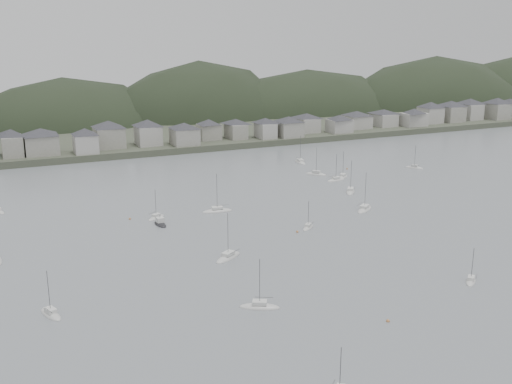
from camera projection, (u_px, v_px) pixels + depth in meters
name	position (u px, v px, depth m)	size (l,w,h in m)	color
ground	(412.00, 310.00, 116.65)	(900.00, 900.00, 0.00)	slate
far_shore_land	(114.00, 118.00, 375.51)	(900.00, 250.00, 3.00)	#383D2D
forested_ridge	(131.00, 144.00, 358.26)	(851.55, 103.94, 102.57)	black
waterfront_town	(258.00, 126.00, 295.81)	(451.48, 28.46, 12.92)	gray
moored_fleet	(228.00, 224.00, 169.43)	(258.46, 133.58, 13.67)	beige
motor_launch_far	(160.00, 224.00, 168.95)	(3.09, 7.30, 3.72)	black
mooring_buoys	(366.00, 222.00, 171.00)	(139.83, 118.40, 0.70)	#B3703B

